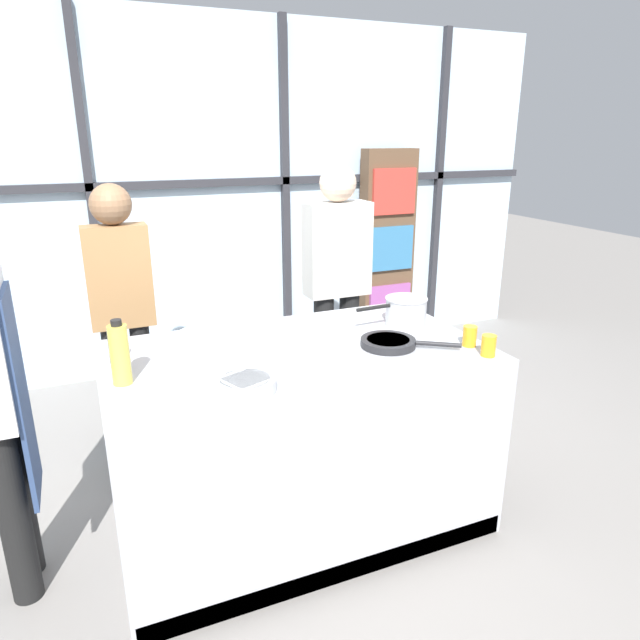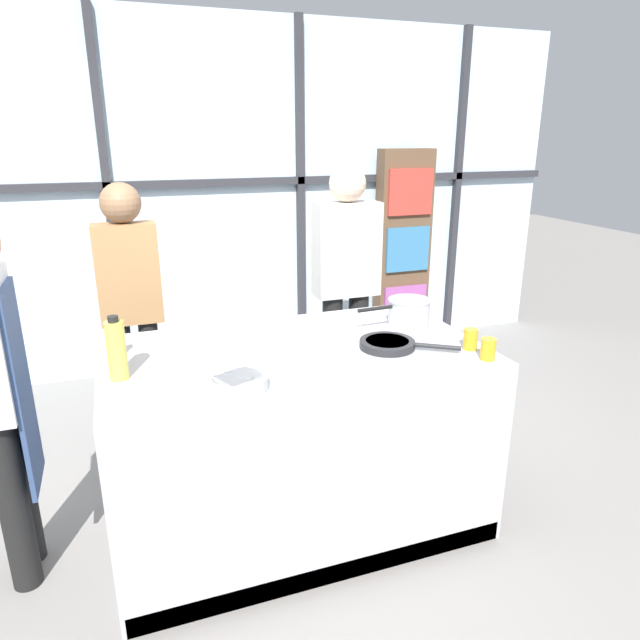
{
  "view_description": "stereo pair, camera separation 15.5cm",
  "coord_description": "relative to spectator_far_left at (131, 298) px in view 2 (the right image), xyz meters",
  "views": [
    {
      "loc": [
        -0.89,
        -2.37,
        1.93
      ],
      "look_at": [
        0.17,
        0.1,
        1.04
      ],
      "focal_mm": 32.0,
      "sensor_mm": 36.0,
      "label": 1
    },
    {
      "loc": [
        -0.75,
        -2.43,
        1.93
      ],
      "look_at": [
        0.17,
        0.1,
        1.04
      ],
      "focal_mm": 32.0,
      "sensor_mm": 36.0,
      "label": 2
    }
  ],
  "objects": [
    {
      "name": "spectator_far_left",
      "position": [
        0.0,
        0.0,
        0.0
      ],
      "size": [
        0.36,
        0.23,
        1.66
      ],
      "rotation": [
        0.0,
        0.0,
        3.14
      ],
      "color": "black",
      "rests_on": "ground_plane"
    },
    {
      "name": "mixing_bowl",
      "position": [
        0.35,
        -1.39,
        -0.01
      ],
      "size": [
        0.25,
        0.25,
        0.06
      ],
      "color": "silver",
      "rests_on": "demo_island"
    },
    {
      "name": "juice_glass_near",
      "position": [
        1.49,
        -1.47,
        0.01
      ],
      "size": [
        0.07,
        0.07,
        0.1
      ],
      "primitive_type": "cylinder",
      "color": "orange",
      "rests_on": "demo_island"
    },
    {
      "name": "demo_island",
      "position": [
        0.7,
        -1.05,
        -0.51
      ],
      "size": [
        1.79,
        1.03,
        0.94
      ],
      "color": "#A8AAB2",
      "rests_on": "ground_plane"
    },
    {
      "name": "juice_glass_far",
      "position": [
        1.49,
        -1.33,
        0.01
      ],
      "size": [
        0.07,
        0.07,
        0.1
      ],
      "primitive_type": "cylinder",
      "color": "orange",
      "rests_on": "demo_island"
    },
    {
      "name": "white_plate",
      "position": [
        0.33,
        -0.66,
        -0.03
      ],
      "size": [
        0.26,
        0.26,
        0.01
      ],
      "primitive_type": "cylinder",
      "color": "white",
      "rests_on": "demo_island"
    },
    {
      "name": "back_window_wall",
      "position": [
        0.7,
        1.24,
        0.43
      ],
      "size": [
        6.4,
        0.1,
        2.8
      ],
      "color": "silver",
      "rests_on": "ground_plane"
    },
    {
      "name": "saucepan",
      "position": [
        1.38,
        -0.93,
        0.04
      ],
      "size": [
        0.42,
        0.23,
        0.15
      ],
      "color": "silver",
      "rests_on": "demo_island"
    },
    {
      "name": "pepper_grinder",
      "position": [
        -0.1,
        -0.87,
        0.04
      ],
      "size": [
        0.05,
        0.05,
        0.17
      ],
      "color": "#332319",
      "rests_on": "demo_island"
    },
    {
      "name": "ground_plane",
      "position": [
        0.7,
        -1.05,
        -0.98
      ],
      "size": [
        18.0,
        18.0,
        0.0
      ],
      "primitive_type": "plane",
      "color": "gray"
    },
    {
      "name": "oil_bottle",
      "position": [
        -0.09,
        -1.12,
        0.09
      ],
      "size": [
        0.08,
        0.08,
        0.28
      ],
      "color": "#E0CC4C",
      "rests_on": "demo_island"
    },
    {
      "name": "spectator_center_left",
      "position": [
        1.4,
        -0.0,
        0.02
      ],
      "size": [
        0.44,
        0.24,
        1.73
      ],
      "rotation": [
        0.0,
        0.0,
        3.14
      ],
      "color": "black",
      "rests_on": "ground_plane"
    },
    {
      "name": "bookshelf",
      "position": [
        2.39,
        1.06,
        -0.08
      ],
      "size": [
        0.49,
        0.19,
        1.79
      ],
      "color": "brown",
      "rests_on": "ground_plane"
    },
    {
      "name": "frying_pan",
      "position": [
        1.14,
        -1.18,
        -0.02
      ],
      "size": [
        0.43,
        0.34,
        0.04
      ],
      "color": "#232326",
      "rests_on": "demo_island"
    }
  ]
}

